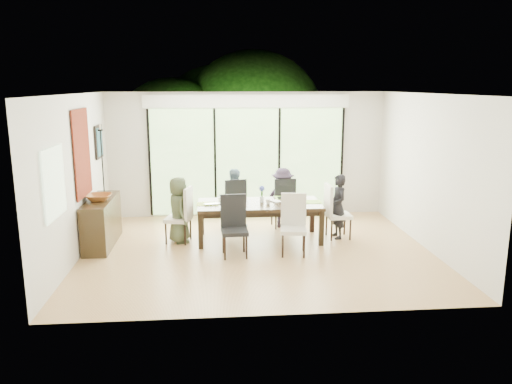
{
  "coord_description": "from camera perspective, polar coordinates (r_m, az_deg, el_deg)",
  "views": [
    {
      "loc": [
        -0.73,
        -8.28,
        2.85
      ],
      "look_at": [
        0.0,
        0.25,
        1.0
      ],
      "focal_mm": 35.0,
      "sensor_mm": 36.0,
      "label": 1
    }
  ],
  "objects": [
    {
      "name": "wall_back",
      "position": [
        10.91,
        -1.02,
        4.3
      ],
      "size": [
        6.0,
        0.02,
        2.7
      ],
      "primitive_type": "cube",
      "color": "beige",
      "rests_on": "floor"
    },
    {
      "name": "candlestick_shaft",
      "position": [
        9.54,
        -17.16,
        3.28
      ],
      "size": [
        0.02,
        0.02,
        1.18
      ],
      "primitive_type": "cylinder",
      "color": "black",
      "rests_on": "sideboard"
    },
    {
      "name": "chair_right_end",
      "position": [
        9.5,
        9.44,
        -2.17
      ],
      "size": [
        0.45,
        0.45,
        1.04
      ],
      "primitive_type": null,
      "rotation": [
        0.0,
        0.0,
        1.62
      ],
      "color": "white",
      "rests_on": "floor"
    },
    {
      "name": "mullion_c",
      "position": [
        10.96,
        2.66,
        3.53
      ],
      "size": [
        0.05,
        0.04,
        2.3
      ],
      "primitive_type": "cube",
      "color": "black",
      "rests_on": "wall_back"
    },
    {
      "name": "person_far_right",
      "position": [
        10.09,
        3.07,
        -0.65
      ],
      "size": [
        0.62,
        0.46,
        1.22
      ],
      "primitive_type": "imported",
      "rotation": [
        0.0,
        0.0,
        2.95
      ],
      "color": "#2A2030",
      "rests_on": "floor"
    },
    {
      "name": "bowl",
      "position": [
        9.2,
        -17.52,
        -0.59
      ],
      "size": [
        0.45,
        0.45,
        0.11
      ],
      "primitive_type": "imported",
      "color": "brown",
      "rests_on": "sideboard"
    },
    {
      "name": "platter_base",
      "position": [
        8.87,
        -2.97,
        -1.68
      ],
      "size": [
        0.25,
        0.25,
        0.02
      ],
      "primitive_type": "cube",
      "color": "white",
      "rests_on": "table_top"
    },
    {
      "name": "table_leg_fl",
      "position": [
        8.85,
        -6.35,
        -4.45
      ],
      "size": [
        0.08,
        0.08,
        0.65
      ],
      "primitive_type": "cube",
      "color": "black",
      "rests_on": "floor"
    },
    {
      "name": "foliage_right",
      "position": [
        13.69,
        7.52,
        5.43
      ],
      "size": [
        2.8,
        2.8,
        2.8
      ],
      "primitive_type": "sphere",
      "color": "#14380F",
      "rests_on": "ground"
    },
    {
      "name": "cup_c",
      "position": [
        9.4,
        5.2,
        -0.75
      ],
      "size": [
        0.13,
        0.13,
        0.09
      ],
      "primitive_type": "imported",
      "rotation": [
        0.0,
        0.0,
        3.29
      ],
      "color": "white",
      "rests_on": "table_top"
    },
    {
      "name": "cup_a",
      "position": [
        9.3,
        -3.99,
        -0.86
      ],
      "size": [
        0.17,
        0.17,
        0.09
      ],
      "primitive_type": "imported",
      "rotation": [
        0.0,
        0.0,
        0.82
      ],
      "color": "white",
      "rests_on": "table_top"
    },
    {
      "name": "chair_left_end",
      "position": [
        9.24,
        -8.92,
        -2.57
      ],
      "size": [
        0.52,
        0.52,
        1.04
      ],
      "primitive_type": null,
      "rotation": [
        0.0,
        0.0,
        -1.8
      ],
      "color": "beige",
      "rests_on": "floor"
    },
    {
      "name": "platter_snacks",
      "position": [
        8.87,
        -2.97,
        -1.57
      ],
      "size": [
        0.19,
        0.19,
        0.01
      ],
      "primitive_type": "cube",
      "color": "#CE5018",
      "rests_on": "table_top"
    },
    {
      "name": "hyacinth_stems",
      "position": [
        9.22,
        0.68,
        -0.16
      ],
      "size": [
        0.04,
        0.04,
        0.15
      ],
      "primitive_type": "cylinder",
      "color": "#337226",
      "rests_on": "table_top"
    },
    {
      "name": "person_far_left",
      "position": [
        10.0,
        -2.61,
        -0.76
      ],
      "size": [
        0.63,
        0.47,
        1.22
      ],
      "primitive_type": "imported",
      "rotation": [
        0.0,
        0.0,
        3.35
      ],
      "color": "slate",
      "rests_on": "floor"
    },
    {
      "name": "ceiling",
      "position": [
        8.31,
        0.15,
        11.2
      ],
      "size": [
        6.0,
        5.0,
        0.01
      ],
      "primitive_type": "cube",
      "color": "white",
      "rests_on": "wall_back"
    },
    {
      "name": "cup_b",
      "position": [
        9.11,
        1.39,
        -1.13
      ],
      "size": [
        0.12,
        0.12,
        0.09
      ],
      "primitive_type": "imported",
      "rotation": [
        0.0,
        0.0,
        1.94
      ],
      "color": "white",
      "rests_on": "table_top"
    },
    {
      "name": "chair_near_right",
      "position": [
        8.48,
        4.31,
        -3.8
      ],
      "size": [
        0.49,
        0.49,
        1.04
      ],
      "primitive_type": null,
      "rotation": [
        0.0,
        0.0,
        -0.14
      ],
      "color": "beige",
      "rests_on": "floor"
    },
    {
      "name": "mullion_b",
      "position": [
        10.86,
        -4.69,
        3.42
      ],
      "size": [
        0.05,
        0.04,
        2.3
      ],
      "primitive_type": "cube",
      "color": "black",
      "rests_on": "wall_back"
    },
    {
      "name": "art_frame",
      "position": [
        10.28,
        -17.53,
        5.5
      ],
      "size": [
        0.03,
        0.55,
        0.65
      ],
      "primitive_type": "cube",
      "color": "black",
      "rests_on": "wall_left"
    },
    {
      "name": "glass_doors",
      "position": [
        10.9,
        -1.0,
        3.49
      ],
      "size": [
        4.2,
        0.02,
        2.3
      ],
      "primitive_type": "cube",
      "color": "#598C3F",
      "rests_on": "wall_back"
    },
    {
      "name": "foliage_far",
      "position": [
        14.83,
        -4.42,
        7.41
      ],
      "size": [
        3.6,
        3.6,
        3.6
      ],
      "primitive_type": "sphere",
      "color": "#14380F",
      "rests_on": "ground"
    },
    {
      "name": "tapestry",
      "position": [
        9.03,
        -19.26,
        4.2
      ],
      "size": [
        0.02,
        1.0,
        1.5
      ],
      "primitive_type": "cube",
      "color": "maroon",
      "rests_on": "wall_left"
    },
    {
      "name": "deck",
      "position": [
        12.05,
        -1.28,
        -1.72
      ],
      "size": [
        6.0,
        1.8,
        0.1
      ],
      "primitive_type": "cube",
      "color": "brown",
      "rests_on": "ground"
    },
    {
      "name": "person_left_end",
      "position": [
        9.21,
        -8.82,
        -2.03
      ],
      "size": [
        0.48,
        0.64,
        1.22
      ],
      "primitive_type": "imported",
      "rotation": [
        0.0,
        0.0,
        1.82
      ],
      "color": "#404B32",
      "rests_on": "floor"
    },
    {
      "name": "blinds_header",
      "position": [
        10.77,
        -1.03,
        10.34
      ],
      "size": [
        4.4,
        0.06,
        0.28
      ],
      "primitive_type": "cube",
      "color": "white",
      "rests_on": "wall_back"
    },
    {
      "name": "mullion_d",
      "position": [
        11.23,
        9.78,
        3.57
      ],
      "size": [
        0.05,
        0.04,
        2.3
      ],
      "primitive_type": "cube",
      "color": "black",
      "rests_on": "wall_back"
    },
    {
      "name": "laptop",
      "position": [
        9.07,
        -4.91,
        -1.44
      ],
      "size": [
        0.35,
        0.26,
        0.02
      ],
      "primitive_type": "imported",
      "rotation": [
        0.0,
        0.0,
        0.2
      ],
      "color": "silver",
      "rests_on": "table_top"
    },
    {
      "name": "vase",
      "position": [
        9.24,
        0.67,
        -0.84
      ],
      "size": [
        0.08,
        0.08,
        0.11
      ],
      "primitive_type": "cylinder",
      "color": "silver",
      "rests_on": "table_top"
    },
    {
      "name": "candlestick_pan",
      "position": [
        9.47,
        -17.38,
        6.77
      ],
      "size": [
        0.09,
        0.09,
        0.03
      ],
      "primitive_type": "cylinder",
      "color": "black",
      "rests_on": "sideboard"
    },
    {
      "name": "wall_right",
      "position": [
        9.21,
        19.17,
        2.14
      ],
      "size": [
        0.02,
        5.0,
        2.7
      ],
      "primitive_type": "cube",
      "color": "silver",
      "rests_on": "floor"
    },
    {
      "name": "chair_far_right",
      "position": [
        10.13,
        3.05,
        -1.12
      ],
      "size": [
        0.48,
        0.48,
        1.04
      ],
      "primitive_type": null,
      "rotation": [
        0.0,
        0.0,
        3.25
      ],
      "color": "black",
      "rests_on": "floor"
    },
    {
      "name": "placemat_paper",
      "position": [
        8.88,
        -2.96,
        -1.76
      ],
      "size": [
        0.41,
        0.3,
        0.01
      ],
      "primitive_type": "cube",
      "color": "white",
      "rests_on": "table_top"
    },
    {
      "name": "placemat_far_r",
      "position": [
        9.65,
        3.43,
        -0.63
      ],
      "size": [
        0.41,
        0.3,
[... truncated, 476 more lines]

